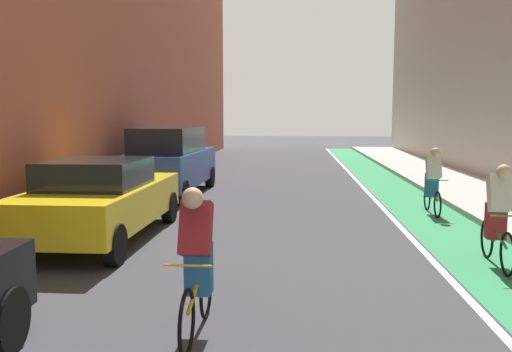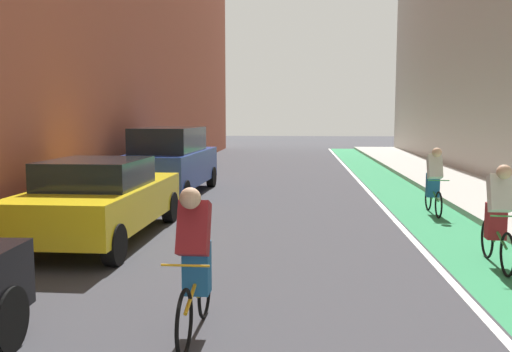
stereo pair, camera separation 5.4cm
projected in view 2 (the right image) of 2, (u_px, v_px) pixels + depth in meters
ground_plane at (283, 196)px, 15.87m from camera, size 90.39×90.39×0.00m
bike_lane_paint at (393, 188)px, 17.59m from camera, size 1.60×41.09×0.00m
lane_divider_stripe at (365, 188)px, 17.66m from camera, size 0.12×41.09×0.00m
sidewalk_right at (463, 187)px, 17.42m from camera, size 2.72×41.09×0.14m
parked_sedan_yellow_cab at (101, 198)px, 10.25m from camera, size 2.00×4.64×1.53m
parked_suv_blue at (171, 160)px, 15.98m from camera, size 2.00×4.86×1.98m
cyclist_mid at (195, 261)px, 5.78m from camera, size 0.48×1.72×1.62m
cyclist_trailing at (498, 213)px, 8.43m from camera, size 0.48×1.70×1.61m
cyclist_far at (434, 180)px, 12.91m from camera, size 0.48×1.67×1.59m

